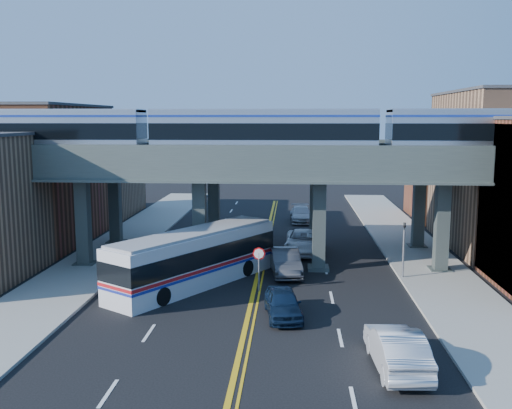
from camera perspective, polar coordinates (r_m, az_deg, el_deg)
ground at (r=31.11m, az=-0.61°, el=-10.25°), size 120.00×120.00×0.00m
sidewalk_west at (r=42.86m, az=-15.14°, el=-5.16°), size 5.00×70.00×0.16m
sidewalk_east at (r=41.64m, az=16.55°, el=-5.62°), size 5.00×70.00×0.16m
building_west_b at (r=50.08m, az=-20.77°, el=2.83°), size 8.00×14.00×11.00m
building_west_c at (r=62.23m, az=-15.77°, el=2.70°), size 8.00×10.00×8.00m
building_east_b at (r=48.35m, az=23.41°, el=3.09°), size 8.00×14.00×12.00m
building_east_c at (r=60.83m, az=19.25°, el=2.89°), size 8.00×10.00×9.00m
mural_panel at (r=35.95m, az=23.71°, el=-0.62°), size 0.10×9.50×9.50m
elevated_viaduct_near at (r=37.59m, az=0.30°, el=3.13°), size 52.00×3.60×7.40m
elevated_viaduct_far at (r=44.56m, az=0.84°, el=3.99°), size 52.00×3.60×7.40m
transit_train at (r=37.42m, az=0.76°, el=7.27°), size 45.18×2.83×3.30m
stop_sign at (r=33.46m, az=0.29°, el=-5.75°), size 0.76×0.09×2.63m
traffic_signal at (r=36.86m, az=14.56°, el=-3.82°), size 0.15×0.18×4.10m
transit_bus at (r=34.89m, az=-6.08°, el=-5.40°), size 9.12×11.86×3.20m
car_lane_a at (r=29.53m, az=2.73°, el=-9.83°), size 2.28×4.45×1.45m
car_lane_b at (r=37.26m, az=2.96°, el=-5.75°), size 2.36×5.19×1.65m
car_lane_c at (r=43.30m, az=4.79°, el=-3.73°), size 2.96×6.04×1.65m
car_lane_d at (r=56.09m, az=4.54°, el=-0.98°), size 2.30×5.20×1.49m
car_parked_curb at (r=24.44m, az=13.89°, el=-13.79°), size 2.10×5.27×1.71m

